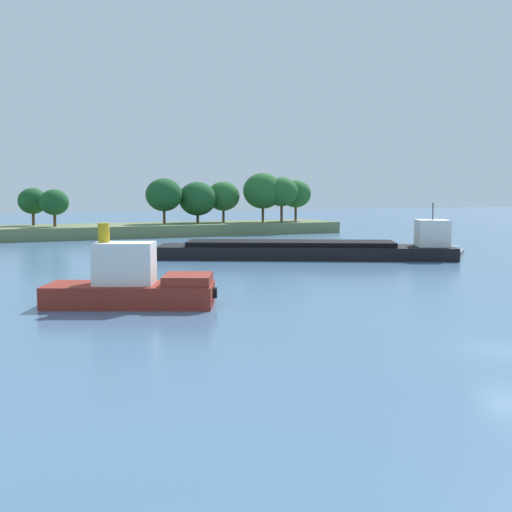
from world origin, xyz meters
The scene contains 5 objects.
ground_plane centered at (0.00, 0.00, 0.00)m, with size 400.00×400.00×0.00m, color #476B8E.
treeline_island centered at (6.47, 80.74, 3.41)m, with size 74.13×12.73×10.25m.
cargo_barge centered at (11.18, 38.78, 1.00)m, with size 30.56×19.50×5.94m.
tugboat centered at (-12.77, 18.07, 1.34)m, with size 10.99×7.67×5.18m.
fishing_skiff centered at (28.42, 36.34, 0.25)m, with size 4.60×4.53×0.94m.
Camera 1 is at (-21.72, -21.40, 7.15)m, focal length 45.21 mm.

